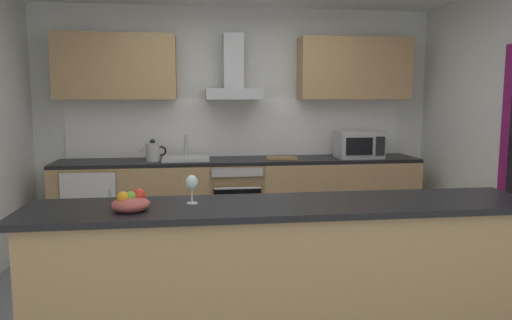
% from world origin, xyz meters
% --- Properties ---
extents(ground, '(5.56, 4.87, 0.02)m').
position_xyz_m(ground, '(0.00, 0.00, -0.01)').
color(ground, slate).
extents(wall_back, '(5.56, 0.12, 2.60)m').
position_xyz_m(wall_back, '(0.00, 1.99, 1.30)').
color(wall_back, silver).
rests_on(wall_back, ground).
extents(backsplash_tile, '(3.88, 0.02, 0.66)m').
position_xyz_m(backsplash_tile, '(0.00, 1.92, 1.23)').
color(backsplash_tile, white).
extents(counter_back, '(4.01, 0.60, 0.90)m').
position_xyz_m(counter_back, '(0.00, 1.61, 0.45)').
color(counter_back, tan).
rests_on(counter_back, ground).
extents(counter_island, '(3.16, 0.64, 0.94)m').
position_xyz_m(counter_island, '(0.03, -0.84, 0.48)').
color(counter_island, tan).
rests_on(counter_island, ground).
extents(upper_cabinets, '(3.96, 0.32, 0.70)m').
position_xyz_m(upper_cabinets, '(0.00, 1.76, 1.91)').
color(upper_cabinets, tan).
extents(oven, '(0.60, 0.62, 0.80)m').
position_xyz_m(oven, '(-0.07, 1.59, 0.46)').
color(oven, slate).
rests_on(oven, ground).
extents(refrigerator, '(0.58, 0.60, 0.85)m').
position_xyz_m(refrigerator, '(-1.59, 1.58, 0.43)').
color(refrigerator, white).
rests_on(refrigerator, ground).
extents(microwave, '(0.50, 0.38, 0.30)m').
position_xyz_m(microwave, '(1.34, 1.56, 1.05)').
color(microwave, '#B7BABC').
rests_on(microwave, counter_back).
extents(sink, '(0.50, 0.40, 0.26)m').
position_xyz_m(sink, '(-0.60, 1.60, 0.93)').
color(sink, silver).
rests_on(sink, counter_back).
extents(kettle, '(0.29, 0.15, 0.24)m').
position_xyz_m(kettle, '(-0.95, 1.55, 1.01)').
color(kettle, '#B7BABC').
rests_on(kettle, counter_back).
extents(range_hood, '(0.62, 0.45, 0.72)m').
position_xyz_m(range_hood, '(-0.07, 1.72, 1.79)').
color(range_hood, '#B7BABC').
extents(wine_glass, '(0.08, 0.08, 0.18)m').
position_xyz_m(wine_glass, '(-0.54, -0.78, 1.06)').
color(wine_glass, silver).
rests_on(wine_glass, counter_island).
extents(fruit_bowl, '(0.22, 0.22, 0.13)m').
position_xyz_m(fruit_bowl, '(-0.89, -0.91, 0.99)').
color(fruit_bowl, '#B24C47').
rests_on(fruit_bowl, counter_island).
extents(chopping_board, '(0.37, 0.27, 0.02)m').
position_xyz_m(chopping_board, '(0.46, 1.56, 0.91)').
color(chopping_board, '#9E7247').
rests_on(chopping_board, counter_back).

